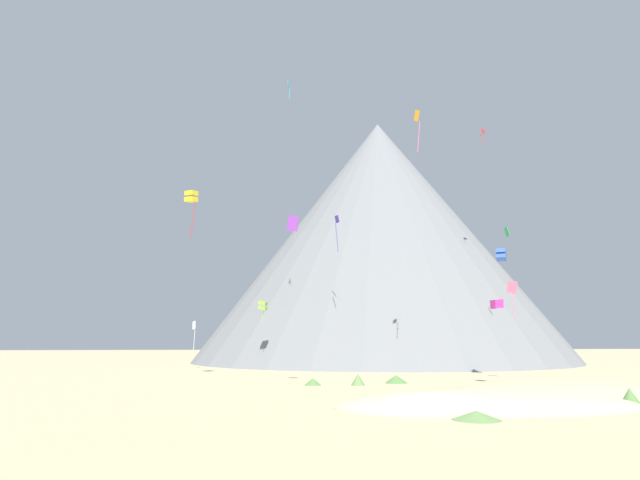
% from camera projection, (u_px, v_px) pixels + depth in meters
% --- Properties ---
extents(ground_plane, '(400.00, 400.00, 0.00)m').
position_uv_depth(ground_plane, '(425.00, 414.00, 34.95)').
color(ground_plane, '#C6B284').
extents(dune_foreground_left, '(21.28, 15.14, 2.86)m').
position_uv_depth(dune_foreground_left, '(557.00, 395.00, 46.16)').
color(dune_foreground_left, '#C6B284').
rests_on(dune_foreground_left, ground_plane).
extents(dune_foreground_right, '(20.79, 10.01, 2.31)m').
position_uv_depth(dune_foreground_right, '(489.00, 409.00, 37.47)').
color(dune_foreground_right, beige).
rests_on(dune_foreground_right, ground_plane).
extents(bush_far_left, '(1.55, 1.55, 1.09)m').
position_uv_depth(bush_far_left, '(358.00, 380.00, 56.04)').
color(bush_far_left, '#668C4C').
rests_on(bush_far_left, ground_plane).
extents(bush_mid_center, '(2.75, 2.75, 0.80)m').
position_uv_depth(bush_mid_center, '(396.00, 379.00, 58.74)').
color(bush_mid_center, '#568442').
rests_on(bush_mid_center, ground_plane).
extents(bush_low_patch, '(1.97, 1.97, 0.67)m').
position_uv_depth(bush_low_patch, '(313.00, 382.00, 56.17)').
color(bush_low_patch, '#568442').
rests_on(bush_low_patch, ground_plane).
extents(bush_scatter_east, '(3.95, 3.95, 0.51)m').
position_uv_depth(bush_scatter_east, '(476.00, 415.00, 32.23)').
color(bush_scatter_east, '#668C4C').
rests_on(bush_scatter_east, ground_plane).
extents(bush_ridge_crest, '(1.84, 1.84, 1.09)m').
position_uv_depth(bush_ridge_crest, '(630.00, 396.00, 40.23)').
color(bush_ridge_crest, '#568442').
rests_on(bush_ridge_crest, ground_plane).
extents(rock_massif, '(92.20, 92.20, 48.94)m').
position_uv_depth(rock_massif, '(380.00, 242.00, 116.69)').
color(rock_massif, slate).
rests_on(rock_massif, ground_plane).
extents(kite_rainbow_low, '(1.04, 0.72, 4.26)m').
position_uv_depth(kite_rainbow_low, '(512.00, 291.00, 64.42)').
color(kite_rainbow_low, '#E5668C').
extents(kite_teal_high, '(0.37, 1.02, 2.54)m').
position_uv_depth(kite_teal_high, '(289.00, 86.00, 79.69)').
color(kite_teal_high, teal).
extents(kite_indigo_mid, '(0.60, 1.12, 5.25)m').
position_uv_depth(kite_indigo_mid, '(337.00, 224.00, 82.39)').
color(kite_indigo_mid, '#5138B2').
extents(kite_green_mid, '(0.32, 1.21, 1.51)m').
position_uv_depth(kite_green_mid, '(507.00, 232.00, 81.28)').
color(kite_green_mid, green).
extents(kite_black_low, '(1.60, 1.83, 6.11)m').
position_uv_depth(kite_black_low, '(416.00, 325.00, 87.36)').
color(kite_black_low, black).
extents(kite_white_low, '(0.53, 0.73, 4.54)m').
position_uv_depth(kite_white_low, '(194.00, 330.00, 86.88)').
color(kite_white_low, white).
extents(kite_red_high, '(0.91, 0.82, 2.80)m').
position_uv_depth(kite_red_high, '(483.00, 133.00, 92.31)').
color(kite_red_high, red).
extents(kite_lime_low, '(1.42, 1.37, 3.07)m').
position_uv_depth(kite_lime_low, '(263.00, 306.00, 83.46)').
color(kite_lime_low, '#8CD133').
extents(kite_yellow_mid, '(1.60, 1.61, 5.60)m').
position_uv_depth(kite_yellow_mid, '(191.00, 197.00, 67.43)').
color(kite_yellow_mid, yellow).
extents(kite_blue_mid, '(1.52, 1.56, 1.45)m').
position_uv_depth(kite_blue_mid, '(501.00, 255.00, 68.45)').
color(kite_blue_mid, blue).
extents(kite_magenta_low, '(1.15, 1.11, 0.97)m').
position_uv_depth(kite_magenta_low, '(497.00, 304.00, 57.30)').
color(kite_magenta_low, '#D1339E').
extents(kite_violet_mid, '(1.14, 0.76, 1.64)m').
position_uv_depth(kite_violet_mid, '(293.00, 224.00, 56.80)').
color(kite_violet_mid, purple).
extents(kite_orange_high, '(0.79, 0.45, 5.21)m').
position_uv_depth(kite_orange_high, '(417.00, 123.00, 68.15)').
color(kite_orange_high, orange).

